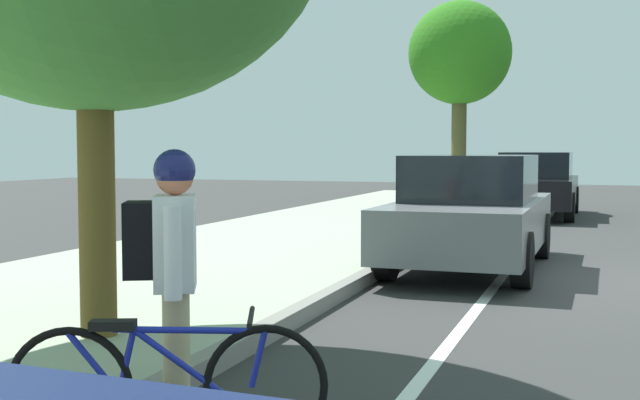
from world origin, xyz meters
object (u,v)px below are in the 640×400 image
at_px(parked_sedan_black_nearest, 536,185).
at_px(street_tree_near_cyclist, 460,55).
at_px(parked_sedan_grey_second, 471,213).
at_px(cyclist_with_backpack, 170,258).
at_px(bicycle_at_curb, 167,383).

height_order(parked_sedan_black_nearest, street_tree_near_cyclist, street_tree_near_cyclist).
height_order(parked_sedan_grey_second, cyclist_with_backpack, cyclist_with_backpack).
distance_m(parked_sedan_black_nearest, street_tree_near_cyclist, 4.57).
xyz_separation_m(parked_sedan_black_nearest, cyclist_with_backpack, (0.92, 15.60, 0.22)).
bearing_deg(cyclist_with_backpack, parked_sedan_grey_second, -96.33).
xyz_separation_m(parked_sedan_grey_second, cyclist_with_backpack, (0.74, 6.70, 0.22)).
bearing_deg(cyclist_with_backpack, bicycle_at_curb, 117.10).
distance_m(bicycle_at_curb, street_tree_near_cyclist, 18.65).
bearing_deg(parked_sedan_grey_second, cyclist_with_backpack, 83.67).
relative_size(parked_sedan_black_nearest, bicycle_at_curb, 2.75).
xyz_separation_m(parked_sedan_grey_second, street_tree_near_cyclist, (2.04, -11.07, 3.36)).
xyz_separation_m(parked_sedan_black_nearest, parked_sedan_grey_second, (0.17, 8.90, 0.00)).
relative_size(parked_sedan_grey_second, cyclist_with_backpack, 2.74).
height_order(parked_sedan_black_nearest, parked_sedan_grey_second, same).
height_order(bicycle_at_curb, cyclist_with_backpack, cyclist_with_backpack).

